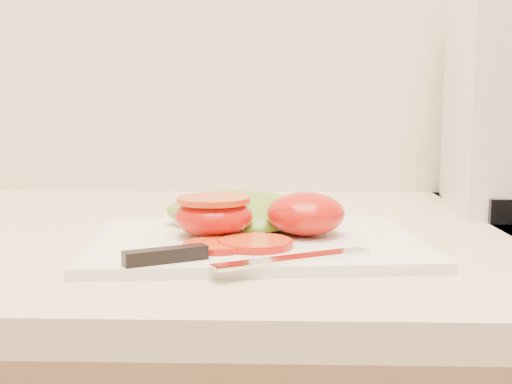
{
  "coord_description": "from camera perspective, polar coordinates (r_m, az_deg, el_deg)",
  "views": [
    {
      "loc": [
        -0.09,
        0.94,
        1.07
      ],
      "look_at": [
        -0.11,
        1.58,
        0.99
      ],
      "focal_mm": 45.0,
      "sensor_mm": 36.0,
      "label": 1
    }
  ],
  "objects": [
    {
      "name": "tomato_slice_1",
      "position": [
        0.59,
        -3.53,
        -4.78
      ],
      "size": [
        0.06,
        0.06,
        0.01
      ],
      "primitive_type": "cylinder",
      "color": "#CE4C25",
      "rests_on": "cutting_board"
    },
    {
      "name": "cutting_board",
      "position": [
        0.64,
        -0.03,
        -4.54
      ],
      "size": [
        0.35,
        0.26,
        0.01
      ],
      "primitive_type": "cube",
      "rotation": [
        0.0,
        0.0,
        0.09
      ],
      "color": "white",
      "rests_on": "counter"
    },
    {
      "name": "tomato_half_cut",
      "position": [
        0.65,
        -3.79,
        -2.01
      ],
      "size": [
        0.08,
        0.08,
        0.04
      ],
      "color": "red",
      "rests_on": "cutting_board"
    },
    {
      "name": "tomato_slice_0",
      "position": [
        0.6,
        -0.05,
        -4.58
      ],
      "size": [
        0.07,
        0.07,
        0.01
      ],
      "primitive_type": "cylinder",
      "color": "#CE4C25",
      "rests_on": "cutting_board"
    },
    {
      "name": "lettuce_leaf_1",
      "position": [
        0.71,
        1.77,
        -2.06
      ],
      "size": [
        0.11,
        0.12,
        0.02
      ],
      "primitive_type": "ellipsoid",
      "rotation": [
        0.0,
        0.0,
        0.99
      ],
      "color": "#65A42B",
      "rests_on": "cutting_board"
    },
    {
      "name": "tomato_half_dome",
      "position": [
        0.66,
        4.43,
        -1.93
      ],
      "size": [
        0.08,
        0.08,
        0.04
      ],
      "primitive_type": "ellipsoid",
      "color": "red",
      "rests_on": "cutting_board"
    },
    {
      "name": "knife",
      "position": [
        0.55,
        -3.57,
        -5.75
      ],
      "size": [
        0.21,
        0.09,
        0.01
      ],
      "rotation": [
        0.0,
        0.0,
        0.5
      ],
      "color": "silver",
      "rests_on": "cutting_board"
    },
    {
      "name": "lettuce_leaf_0",
      "position": [
        0.71,
        -1.47,
        -1.79
      ],
      "size": [
        0.18,
        0.13,
        0.03
      ],
      "primitive_type": "ellipsoid",
      "rotation": [
        0.0,
        0.0,
        -0.17
      ],
      "color": "#65A42B",
      "rests_on": "cutting_board"
    }
  ]
}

